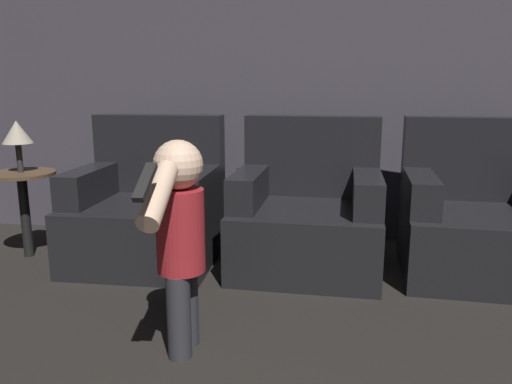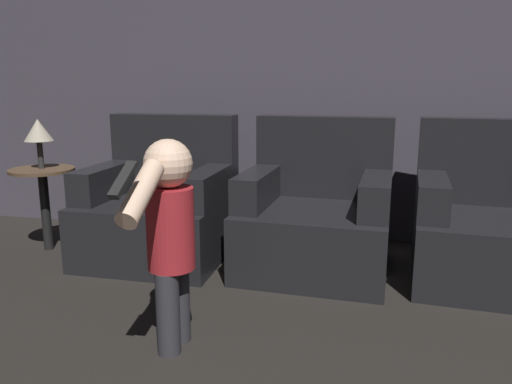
{
  "view_description": "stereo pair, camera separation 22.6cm",
  "coord_description": "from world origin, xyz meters",
  "px_view_note": "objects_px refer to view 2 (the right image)",
  "views": [
    {
      "loc": [
        0.2,
        0.92,
        1.09
      ],
      "look_at": [
        -0.08,
        3.28,
        0.57
      ],
      "focal_mm": 35.0,
      "sensor_mm": 36.0,
      "label": 1
    },
    {
      "loc": [
        0.42,
        0.96,
        1.09
      ],
      "look_at": [
        -0.08,
        3.28,
        0.57
      ],
      "focal_mm": 35.0,
      "sensor_mm": 36.0,
      "label": 2
    }
  ],
  "objects_px": {
    "armchair_middle": "(316,217)",
    "armchair_right": "(494,227)",
    "person_toddler": "(170,229)",
    "lamp": "(38,131)",
    "armchair_left": "(161,209)"
  },
  "relations": [
    {
      "from": "armchair_right",
      "to": "lamp",
      "type": "relative_size",
      "value": 2.84
    },
    {
      "from": "armchair_left",
      "to": "person_toddler",
      "type": "bearing_deg",
      "value": -64.19
    },
    {
      "from": "armchair_middle",
      "to": "lamp",
      "type": "height_order",
      "value": "armchair_middle"
    },
    {
      "from": "person_toddler",
      "to": "armchair_left",
      "type": "bearing_deg",
      "value": 27.45
    },
    {
      "from": "armchair_middle",
      "to": "armchair_right",
      "type": "distance_m",
      "value": 0.99
    },
    {
      "from": "person_toddler",
      "to": "lamp",
      "type": "bearing_deg",
      "value": 54.15
    },
    {
      "from": "armchair_left",
      "to": "armchair_middle",
      "type": "xyz_separation_m",
      "value": [
        0.99,
        -0.0,
        0.0
      ]
    },
    {
      "from": "person_toddler",
      "to": "lamp",
      "type": "xyz_separation_m",
      "value": [
        -1.29,
        1.03,
        0.27
      ]
    },
    {
      "from": "armchair_middle",
      "to": "lamp",
      "type": "relative_size",
      "value": 2.79
    },
    {
      "from": "armchair_right",
      "to": "armchair_middle",
      "type": "bearing_deg",
      "value": -175.21
    },
    {
      "from": "armchair_middle",
      "to": "armchair_right",
      "type": "xyz_separation_m",
      "value": [
        0.99,
        -0.0,
        0.0
      ]
    },
    {
      "from": "person_toddler",
      "to": "lamp",
      "type": "height_order",
      "value": "person_toddler"
    },
    {
      "from": "armchair_right",
      "to": "person_toddler",
      "type": "bearing_deg",
      "value": -138.8
    },
    {
      "from": "armchair_right",
      "to": "lamp",
      "type": "distance_m",
      "value": 2.81
    },
    {
      "from": "armchair_right",
      "to": "person_toddler",
      "type": "xyz_separation_m",
      "value": [
        -1.48,
        -1.09,
        0.21
      ]
    }
  ]
}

